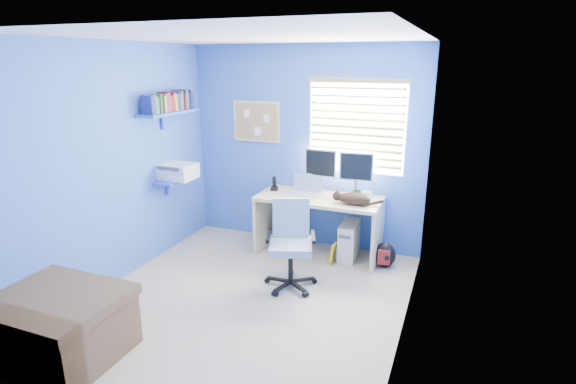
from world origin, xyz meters
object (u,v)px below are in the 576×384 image
at_px(cat, 354,199).
at_px(desk, 319,226).
at_px(laptop, 304,186).
at_px(office_chair, 291,255).
at_px(tower_pc, 349,241).

bearing_deg(cat, desk, 163.28).
relative_size(laptop, office_chair, 0.36).
bearing_deg(cat, tower_pc, 114.99).
distance_m(cat, office_chair, 0.99).
height_order(desk, cat, cat).
bearing_deg(desk, laptop, 170.63).
xyz_separation_m(desk, laptop, (-0.21, 0.03, 0.48)).
height_order(laptop, cat, laptop).
height_order(desk, office_chair, office_chair).
height_order(laptop, office_chair, laptop).
xyz_separation_m(desk, tower_pc, (0.38, 0.03, -0.14)).
bearing_deg(cat, laptop, 165.35).
height_order(cat, office_chair, office_chair).
relative_size(laptop, cat, 0.88).
xyz_separation_m(cat, office_chair, (-0.49, -0.72, -0.47)).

